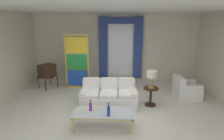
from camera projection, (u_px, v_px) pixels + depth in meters
ground_plane at (112, 110)px, 5.48m from camera, size 16.00×16.00×0.00m
wall_rear at (115, 49)px, 8.07m from camera, size 8.00×0.12×3.00m
wall_left at (1, 58)px, 5.83m from camera, size 0.12×7.00×3.00m
ceiling_slab at (113, 9)px, 5.51m from camera, size 8.00×7.60×0.04m
curtained_window at (121, 44)px, 7.84m from camera, size 2.00×0.17×2.70m
couch_white_long at (109, 96)px, 5.81m from camera, size 1.79×0.99×0.86m
coffee_table at (103, 113)px, 4.53m from camera, size 1.50×0.66×0.41m
bottle_blue_decanter at (109, 111)px, 4.29m from camera, size 0.07×0.07×0.35m
bottle_crystal_tall at (90, 106)px, 4.57m from camera, size 0.08×0.08×0.30m
vintage_tv at (47, 71)px, 7.24m from camera, size 0.75×0.77×1.35m
armchair_white at (185, 90)px, 6.38m from camera, size 0.83×0.83×0.80m
stained_glass_divider at (77, 63)px, 7.12m from camera, size 0.95×0.05×2.20m
peacock_figurine at (89, 87)px, 6.89m from camera, size 0.44×0.60×0.50m
round_side_table at (151, 95)px, 5.76m from camera, size 0.48×0.48×0.59m
table_lamp_brass at (152, 75)px, 5.59m from camera, size 0.32×0.32×0.57m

